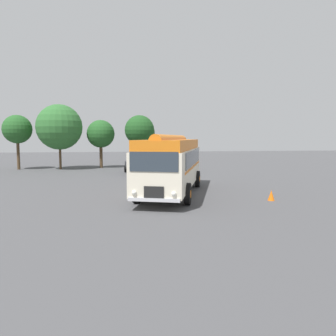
% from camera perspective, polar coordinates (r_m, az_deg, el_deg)
% --- Properties ---
extents(ground_plane, '(120.00, 120.00, 0.00)m').
position_cam_1_polar(ground_plane, '(18.88, -1.46, -4.85)').
color(ground_plane, '#474749').
extents(vintage_bus, '(5.52, 10.34, 3.49)m').
position_cam_1_polar(vintage_bus, '(19.33, 0.66, 1.05)').
color(vintage_bus, silver).
rests_on(vintage_bus, ground).
extents(car_near_left, '(2.27, 4.35, 1.66)m').
position_cam_1_polar(car_near_left, '(30.59, -5.51, 0.62)').
color(car_near_left, black).
rests_on(car_near_left, ground).
extents(car_mid_left, '(2.13, 4.28, 1.66)m').
position_cam_1_polar(car_mid_left, '(30.80, -0.02, 0.67)').
color(car_mid_left, '#144C28').
rests_on(car_mid_left, ground).
extents(tree_far_left, '(2.98, 2.98, 5.71)m').
position_cam_1_polar(tree_far_left, '(37.67, -24.76, 6.15)').
color(tree_far_left, '#4C3823').
rests_on(tree_far_left, ground).
extents(tree_left_of_centre, '(4.75, 4.75, 6.82)m').
position_cam_1_polar(tree_left_of_centre, '(36.42, -18.35, 6.83)').
color(tree_left_of_centre, '#4C3823').
rests_on(tree_left_of_centre, ground).
extents(tree_centre, '(3.04, 3.04, 5.28)m').
position_cam_1_polar(tree_centre, '(36.93, -11.74, 5.91)').
color(tree_centre, '#4C3823').
rests_on(tree_centre, ground).
extents(tree_right_of_centre, '(3.31, 3.23, 5.78)m').
position_cam_1_polar(tree_right_of_centre, '(36.15, -4.76, 6.45)').
color(tree_right_of_centre, '#4C3823').
rests_on(tree_right_of_centre, ground).
extents(traffic_cone, '(0.36, 0.36, 0.55)m').
position_cam_1_polar(traffic_cone, '(18.26, 17.53, -4.57)').
color(traffic_cone, orange).
rests_on(traffic_cone, ground).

